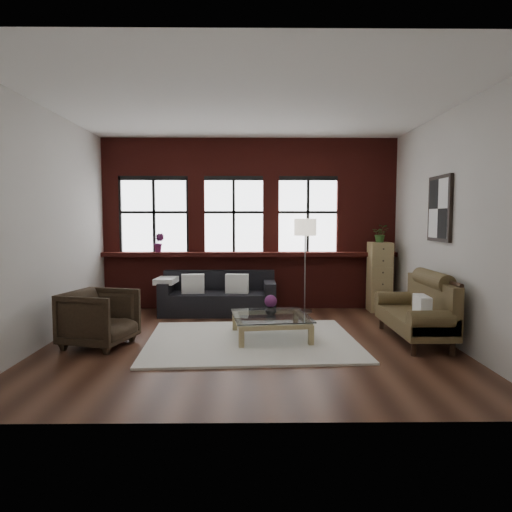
{
  "coord_description": "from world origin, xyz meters",
  "views": [
    {
      "loc": [
        0.02,
        -6.2,
        1.72
      ],
      "look_at": [
        0.1,
        0.6,
        1.15
      ],
      "focal_mm": 32.0,
      "sensor_mm": 36.0,
      "label": 1
    }
  ],
  "objects_px": {
    "dark_sofa": "(218,293)",
    "drawer_chest": "(380,277)",
    "coffee_table": "(271,327)",
    "vase": "(271,309)",
    "armchair": "(99,318)",
    "floor_lamp": "(305,262)",
    "vintage_settee": "(414,310)"
  },
  "relations": [
    {
      "from": "dark_sofa",
      "to": "drawer_chest",
      "type": "distance_m",
      "value": 2.97
    },
    {
      "from": "coffee_table",
      "to": "vase",
      "type": "height_order",
      "value": "vase"
    },
    {
      "from": "armchair",
      "to": "floor_lamp",
      "type": "distance_m",
      "value": 3.75
    },
    {
      "from": "dark_sofa",
      "to": "armchair",
      "type": "bearing_deg",
      "value": -125.14
    },
    {
      "from": "coffee_table",
      "to": "drawer_chest",
      "type": "relative_size",
      "value": 0.83
    },
    {
      "from": "vintage_settee",
      "to": "floor_lamp",
      "type": "xyz_separation_m",
      "value": [
        -1.3,
        1.96,
        0.49
      ]
    },
    {
      "from": "floor_lamp",
      "to": "coffee_table",
      "type": "bearing_deg",
      "value": -110.85
    },
    {
      "from": "dark_sofa",
      "to": "vintage_settee",
      "type": "bearing_deg",
      "value": -32.82
    },
    {
      "from": "coffee_table",
      "to": "floor_lamp",
      "type": "bearing_deg",
      "value": 69.15
    },
    {
      "from": "coffee_table",
      "to": "floor_lamp",
      "type": "height_order",
      "value": "floor_lamp"
    },
    {
      "from": "armchair",
      "to": "coffee_table",
      "type": "xyz_separation_m",
      "value": [
        2.31,
        0.33,
        -0.21
      ]
    },
    {
      "from": "dark_sofa",
      "to": "armchair",
      "type": "height_order",
      "value": "armchair"
    },
    {
      "from": "dark_sofa",
      "to": "vase",
      "type": "xyz_separation_m",
      "value": [
        0.87,
        -1.73,
        0.06
      ]
    },
    {
      "from": "dark_sofa",
      "to": "vase",
      "type": "relative_size",
      "value": 12.47
    },
    {
      "from": "floor_lamp",
      "to": "armchair",
      "type": "bearing_deg",
      "value": -144.29
    },
    {
      "from": "floor_lamp",
      "to": "drawer_chest",
      "type": "bearing_deg",
      "value": 3.55
    },
    {
      "from": "armchair",
      "to": "vase",
      "type": "height_order",
      "value": "armchair"
    },
    {
      "from": "vintage_settee",
      "to": "coffee_table",
      "type": "relative_size",
      "value": 1.57
    },
    {
      "from": "drawer_chest",
      "to": "dark_sofa",
      "type": "bearing_deg",
      "value": -176.18
    },
    {
      "from": "coffee_table",
      "to": "vase",
      "type": "distance_m",
      "value": 0.26
    },
    {
      "from": "vintage_settee",
      "to": "vase",
      "type": "xyz_separation_m",
      "value": [
        -2.0,
        0.12,
        -0.02
      ]
    },
    {
      "from": "armchair",
      "to": "vase",
      "type": "bearing_deg",
      "value": -66.56
    },
    {
      "from": "dark_sofa",
      "to": "coffee_table",
      "type": "distance_m",
      "value": 1.95
    },
    {
      "from": "vintage_settee",
      "to": "vase",
      "type": "distance_m",
      "value": 2.0
    },
    {
      "from": "drawer_chest",
      "to": "coffee_table",
      "type": "bearing_deg",
      "value": -137.3
    },
    {
      "from": "vintage_settee",
      "to": "coffee_table",
      "type": "height_order",
      "value": "vintage_settee"
    },
    {
      "from": "coffee_table",
      "to": "drawer_chest",
      "type": "distance_m",
      "value": 2.88
    },
    {
      "from": "armchair",
      "to": "floor_lamp",
      "type": "relative_size",
      "value": 0.45
    },
    {
      "from": "coffee_table",
      "to": "floor_lamp",
      "type": "distance_m",
      "value": 2.11
    },
    {
      "from": "armchair",
      "to": "vase",
      "type": "relative_size",
      "value": 5.09
    },
    {
      "from": "dark_sofa",
      "to": "drawer_chest",
      "type": "bearing_deg",
      "value": 3.82
    },
    {
      "from": "drawer_chest",
      "to": "floor_lamp",
      "type": "height_order",
      "value": "floor_lamp"
    }
  ]
}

